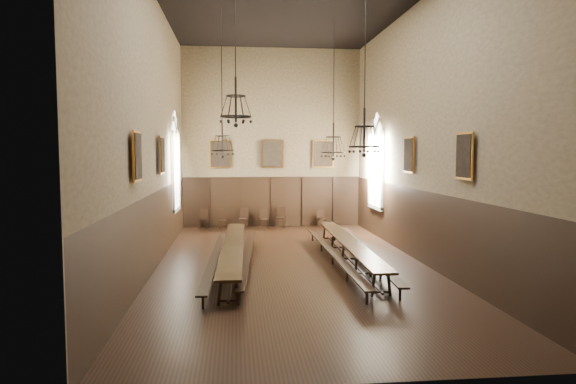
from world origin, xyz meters
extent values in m
cube|color=black|center=(0.00, 0.00, -0.01)|extent=(9.00, 18.00, 0.02)
cube|color=#907D58|center=(0.00, 9.01, 4.50)|extent=(9.00, 0.02, 9.00)
cube|color=#907D58|center=(0.00, -9.01, 4.50)|extent=(9.00, 0.02, 9.00)
cube|color=#907D58|center=(-4.51, 0.00, 4.50)|extent=(0.02, 18.00, 9.00)
cube|color=#907D58|center=(4.51, 0.00, 4.50)|extent=(0.02, 18.00, 9.00)
cube|color=black|center=(-1.96, -0.07, 0.72)|extent=(0.91, 9.67, 0.07)
cube|color=black|center=(2.03, 0.22, 0.70)|extent=(0.86, 9.47, 0.07)
cube|color=black|center=(-2.54, -0.15, 0.42)|extent=(0.61, 9.79, 0.05)
cube|color=black|center=(-1.49, 0.10, 0.41)|extent=(0.95, 9.67, 0.05)
cube|color=black|center=(1.39, -0.10, 0.43)|extent=(0.34, 10.01, 0.05)
cube|color=black|center=(2.61, 0.11, 0.42)|extent=(0.97, 9.98, 0.05)
cube|color=black|center=(-3.47, 8.55, 0.46)|extent=(0.51, 0.51, 0.05)
cube|color=black|center=(-3.47, 8.73, 0.72)|extent=(0.43, 0.13, 0.51)
cube|color=black|center=(-2.52, 8.47, 0.41)|extent=(0.41, 0.41, 0.05)
cube|color=black|center=(-2.52, 8.63, 0.63)|extent=(0.38, 0.06, 0.45)
cube|color=black|center=(-1.49, 8.49, 0.47)|extent=(0.53, 0.53, 0.05)
cube|color=black|center=(-1.49, 8.67, 0.73)|extent=(0.43, 0.15, 0.52)
cube|color=black|center=(-0.45, 8.48, 0.42)|extent=(0.44, 0.44, 0.05)
cube|color=black|center=(-0.45, 8.65, 0.65)|extent=(0.39, 0.09, 0.47)
cube|color=black|center=(0.42, 8.59, 0.49)|extent=(0.56, 0.56, 0.05)
cube|color=black|center=(0.42, 8.78, 0.76)|extent=(0.45, 0.16, 0.54)
cube|color=black|center=(2.46, 8.49, 0.41)|extent=(0.44, 0.44, 0.05)
cube|color=black|center=(2.46, 8.65, 0.63)|extent=(0.38, 0.11, 0.45)
cylinder|color=black|center=(-2.33, 2.03, 6.94)|extent=(0.03, 0.03, 4.12)
torus|color=black|center=(-2.33, 2.03, 3.86)|extent=(0.83, 0.83, 0.05)
torus|color=black|center=(-2.33, 2.03, 4.39)|extent=(0.53, 0.53, 0.04)
cylinder|color=black|center=(-2.33, 2.03, 4.30)|extent=(0.06, 0.06, 1.17)
cylinder|color=black|center=(1.99, 2.98, 6.98)|extent=(0.03, 0.03, 4.05)
torus|color=black|center=(1.99, 2.98, 3.78)|extent=(0.94, 0.94, 0.06)
torus|color=black|center=(1.99, 2.98, 4.40)|extent=(0.60, 0.60, 0.04)
cylinder|color=black|center=(1.99, 2.98, 4.28)|extent=(0.07, 0.07, 1.33)
cylinder|color=black|center=(-1.84, -2.39, 7.45)|extent=(0.03, 0.03, 3.10)
torus|color=black|center=(-1.84, -2.39, 4.80)|extent=(0.89, 0.89, 0.05)
torus|color=black|center=(-1.84, -2.39, 5.37)|extent=(0.56, 0.56, 0.04)
cylinder|color=black|center=(-1.84, -2.39, 5.27)|extent=(0.06, 0.06, 1.25)
cylinder|color=black|center=(1.89, -2.25, 7.04)|extent=(0.03, 0.03, 3.91)
torus|color=black|center=(1.89, -2.25, 3.96)|extent=(0.91, 0.91, 0.05)
torus|color=black|center=(1.89, -2.25, 4.55)|extent=(0.58, 0.58, 0.04)
cylinder|color=black|center=(1.89, -2.25, 4.44)|extent=(0.06, 0.06, 1.29)
cube|color=#AD7029|center=(-2.60, 8.88, 3.70)|extent=(1.10, 0.12, 1.40)
cube|color=black|center=(-2.60, 8.88, 3.70)|extent=(0.98, 0.02, 1.28)
cube|color=#AD7029|center=(0.00, 8.88, 3.70)|extent=(1.10, 0.12, 1.40)
cube|color=black|center=(0.00, 8.88, 3.70)|extent=(0.98, 0.02, 1.28)
cube|color=#AD7029|center=(2.60, 8.88, 3.70)|extent=(1.10, 0.12, 1.40)
cube|color=black|center=(2.60, 8.88, 3.70)|extent=(0.98, 0.02, 1.28)
cube|color=#AD7029|center=(-4.38, 1.00, 3.70)|extent=(0.12, 1.00, 1.30)
cube|color=black|center=(-4.38, 1.00, 3.70)|extent=(0.02, 0.88, 1.18)
cube|color=#AD7029|center=(-4.38, -3.50, 3.70)|extent=(0.12, 1.00, 1.30)
cube|color=black|center=(-4.38, -3.50, 3.70)|extent=(0.02, 0.88, 1.18)
cube|color=#AD7029|center=(4.38, 1.00, 3.70)|extent=(0.12, 1.00, 1.30)
cube|color=black|center=(4.38, 1.00, 3.70)|extent=(0.02, 0.88, 1.18)
cube|color=#AD7029|center=(4.38, -3.50, 3.70)|extent=(0.12, 1.00, 1.30)
cube|color=black|center=(4.38, -3.50, 3.70)|extent=(0.02, 0.88, 1.18)
camera|label=1|loc=(-1.88, -17.00, 3.82)|focal=32.00mm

